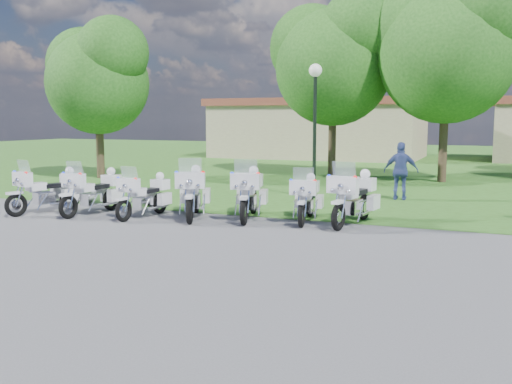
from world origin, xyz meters
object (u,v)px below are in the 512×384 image
at_px(motorcycle_4, 250,193).
at_px(bystander_c, 401,171).
at_px(motorcycle_0, 48,190).
at_px(motorcycle_2, 145,195).
at_px(motorcycle_3, 193,192).
at_px(motorcycle_6, 354,197).
at_px(lamp_post, 315,98).
at_px(motorcycle_1, 94,191).
at_px(motorcycle_5, 307,198).

distance_m(motorcycle_4, bystander_c, 6.17).
distance_m(motorcycle_0, motorcycle_2, 3.06).
height_order(motorcycle_0, bystander_c, bystander_c).
height_order(motorcycle_2, motorcycle_3, motorcycle_3).
bearing_deg(bystander_c, motorcycle_4, 53.31).
bearing_deg(motorcycle_6, lamp_post, -53.09).
xyz_separation_m(motorcycle_1, lamp_post, (4.85, 5.54, 2.74)).
bearing_deg(motorcycle_4, lamp_post, -110.93).
xyz_separation_m(motorcycle_4, motorcycle_6, (2.83, 0.24, -0.00)).
bearing_deg(motorcycle_3, motorcycle_6, 165.81).
relative_size(motorcycle_1, motorcycle_5, 1.05).
relative_size(motorcycle_5, bystander_c, 1.15).
xyz_separation_m(motorcycle_1, bystander_c, (7.64, 6.29, 0.31)).
xyz_separation_m(motorcycle_6, lamp_post, (-2.40, 4.27, 2.69)).
height_order(motorcycle_2, motorcycle_5, motorcycle_5).
height_order(motorcycle_3, motorcycle_4, motorcycle_3).
height_order(motorcycle_6, lamp_post, lamp_post).
height_order(motorcycle_6, bystander_c, bystander_c).
xyz_separation_m(motorcycle_2, lamp_post, (3.20, 5.41, 2.78)).
distance_m(motorcycle_1, motorcycle_6, 7.36).
relative_size(motorcycle_3, motorcycle_5, 1.07).
height_order(motorcycle_4, motorcycle_5, motorcycle_4).
bearing_deg(motorcycle_6, motorcycle_5, 10.39).
xyz_separation_m(motorcycle_1, motorcycle_4, (4.42, 1.03, 0.05)).
bearing_deg(motorcycle_3, lamp_post, -134.54).
relative_size(motorcycle_1, motorcycle_4, 0.95).
relative_size(motorcycle_6, bystander_c, 1.29).
height_order(motorcycle_1, lamp_post, lamp_post).
bearing_deg(bystander_c, motorcycle_1, 34.30).
height_order(motorcycle_3, motorcycle_5, motorcycle_3).
bearing_deg(lamp_post, motorcycle_6, -60.69).
bearing_deg(bystander_c, lamp_post, 9.83).
height_order(motorcycle_1, bystander_c, bystander_c).
distance_m(motorcycle_3, bystander_c, 7.42).
distance_m(motorcycle_4, motorcycle_5, 1.59).
distance_m(motorcycle_1, motorcycle_4, 4.54).
height_order(motorcycle_3, bystander_c, bystander_c).
bearing_deg(motorcycle_2, motorcycle_3, -156.49).
xyz_separation_m(motorcycle_3, motorcycle_4, (1.48, 0.47, -0.01)).
distance_m(motorcycle_1, bystander_c, 9.90).
distance_m(motorcycle_3, lamp_post, 5.97).
relative_size(motorcycle_1, motorcycle_3, 0.98).
distance_m(motorcycle_1, lamp_post, 7.86).
relative_size(motorcycle_2, bystander_c, 1.12).
bearing_deg(motorcycle_5, motorcycle_1, 1.66).
bearing_deg(motorcycle_0, motorcycle_1, -148.91).
xyz_separation_m(motorcycle_3, motorcycle_6, (4.31, 0.71, -0.01)).
height_order(motorcycle_0, motorcycle_3, motorcycle_3).
bearing_deg(motorcycle_1, motorcycle_5, -162.91).
bearing_deg(motorcycle_4, motorcycle_2, 2.60).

